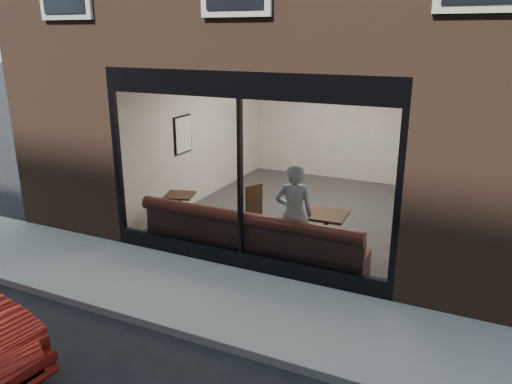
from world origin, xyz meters
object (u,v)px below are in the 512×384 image
at_px(cafe_table_left, 180,195).
at_px(cafe_table_right, 326,215).
at_px(banquette, 252,246).
at_px(cafe_chair_left, 248,217).
at_px(person, 294,214).

relative_size(cafe_table_left, cafe_table_right, 0.79).
xyz_separation_m(banquette, cafe_chair_left, (-0.69, 1.25, 0.01)).
bearing_deg(person, cafe_table_left, -28.45).
distance_m(cafe_table_left, cafe_table_right, 2.92).
xyz_separation_m(cafe_table_right, cafe_chair_left, (-1.79, 0.54, -0.50)).
distance_m(banquette, cafe_chair_left, 1.43).
bearing_deg(cafe_table_left, cafe_chair_left, 31.69).
height_order(cafe_table_left, cafe_table_right, cafe_table_right).
distance_m(person, cafe_table_left, 2.55).
distance_m(cafe_table_left, cafe_chair_left, 1.42).
distance_m(banquette, cafe_table_left, 1.97).
bearing_deg(cafe_table_right, person, -127.34).
relative_size(banquette, cafe_chair_left, 10.00).
bearing_deg(cafe_table_left, person, -8.30).
bearing_deg(cafe_table_right, cafe_chair_left, 163.18).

